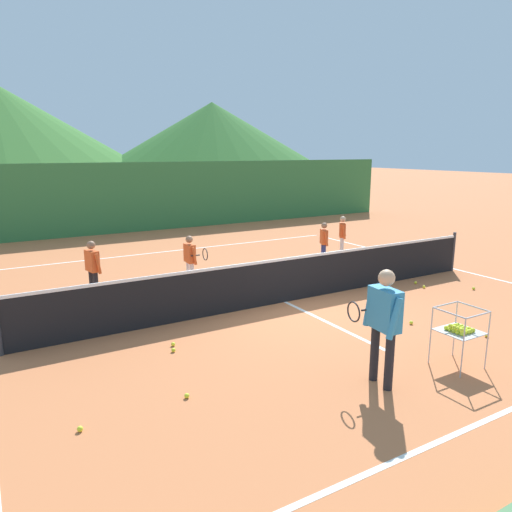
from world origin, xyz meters
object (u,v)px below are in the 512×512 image
at_px(tennis_ball_4, 173,350).
at_px(tennis_ball_6, 487,335).
at_px(tennis_ball_9, 474,288).
at_px(student_0, 93,265).
at_px(instructor, 383,317).
at_px(ball_cart, 459,329).
at_px(tennis_ball_1, 187,396).
at_px(student_2, 324,239).
at_px(tennis_ball_8, 80,429).
at_px(tennis_ball_5, 411,323).
at_px(tennis_ball_3, 398,297).
at_px(tennis_ball_7, 173,344).
at_px(student_3, 342,233).
at_px(student_1, 191,257).
at_px(tennis_net, 285,279).
at_px(tennis_ball_2, 416,283).
at_px(tennis_ball_11, 424,287).

bearing_deg(tennis_ball_4, tennis_ball_6, -23.58).
bearing_deg(tennis_ball_9, student_0, 154.76).
relative_size(instructor, ball_cart, 1.83).
bearing_deg(tennis_ball_1, student_2, 39.09).
distance_m(student_0, tennis_ball_8, 5.25).
bearing_deg(tennis_ball_5, instructor, -147.24).
relative_size(student_0, tennis_ball_5, 19.19).
distance_m(tennis_ball_3, tennis_ball_7, 5.22).
xyz_separation_m(student_3, tennis_ball_1, (-7.33, -5.57, -0.71)).
distance_m(student_1, student_3, 5.32).
height_order(tennis_ball_3, tennis_ball_4, same).
distance_m(tennis_ball_1, tennis_ball_7, 1.76).
xyz_separation_m(tennis_net, tennis_ball_1, (-3.37, -2.74, -0.47)).
distance_m(student_2, tennis_ball_4, 6.91).
height_order(ball_cart, tennis_ball_8, ball_cart).
relative_size(student_0, tennis_ball_9, 19.19).
bearing_deg(ball_cart, tennis_ball_5, 63.36).
xyz_separation_m(tennis_net, ball_cart, (0.50, -3.89, 0.08)).
xyz_separation_m(tennis_net, student_2, (2.86, 2.33, 0.22)).
height_order(tennis_ball_4, tennis_ball_7, same).
relative_size(tennis_ball_1, tennis_ball_7, 1.00).
xyz_separation_m(tennis_ball_2, tennis_ball_6, (-1.59, -2.98, 0.00)).
distance_m(tennis_ball_1, tennis_ball_2, 7.28).
bearing_deg(instructor, tennis_ball_1, 158.00).
height_order(instructor, tennis_ball_6, instructor).
bearing_deg(tennis_ball_6, tennis_ball_5, 120.52).
height_order(student_0, tennis_ball_2, student_0).
bearing_deg(tennis_ball_4, student_2, 31.46).
bearing_deg(tennis_ball_4, tennis_ball_3, 2.53).
bearing_deg(tennis_ball_2, student_3, 82.44).
distance_m(tennis_net, tennis_ball_4, 3.29).
distance_m(student_1, tennis_ball_7, 3.56).
height_order(tennis_ball_3, tennis_ball_8, same).
bearing_deg(student_0, tennis_ball_5, -43.49).
distance_m(tennis_ball_2, tennis_ball_8, 8.60).
height_order(instructor, tennis_ball_11, instructor).
bearing_deg(tennis_ball_6, student_0, 133.93).
relative_size(instructor, tennis_ball_4, 24.17).
bearing_deg(tennis_ball_6, tennis_ball_8, 174.95).
distance_m(tennis_ball_6, tennis_ball_7, 5.41).
bearing_deg(student_0, tennis_ball_6, -46.07).
bearing_deg(tennis_ball_4, tennis_ball_7, 70.36).
distance_m(instructor, tennis_ball_9, 5.78).
bearing_deg(tennis_ball_7, student_2, 30.17).
xyz_separation_m(student_1, tennis_ball_7, (-1.62, -3.09, -0.72)).
bearing_deg(tennis_ball_4, student_3, 30.42).
relative_size(tennis_ball_6, tennis_ball_8, 1.00).
xyz_separation_m(tennis_net, tennis_ball_3, (2.30, -1.03, -0.47)).
bearing_deg(student_0, student_3, 4.70).
bearing_deg(tennis_ball_8, student_2, 34.17).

